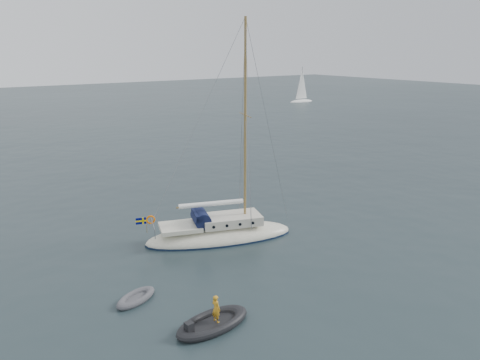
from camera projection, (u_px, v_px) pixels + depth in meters
ground at (252, 243)px, 31.23m from camera, size 300.00×300.00×0.00m
sailboat at (220, 223)px, 31.63m from camera, size 10.60×3.17×15.10m
dinghy at (136, 298)px, 24.05m from camera, size 2.49×1.13×0.36m
rib at (212, 322)px, 21.77m from camera, size 3.90×1.77×1.58m
distant_yacht_b at (302, 86)px, 112.00m from camera, size 6.68×3.56×8.85m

